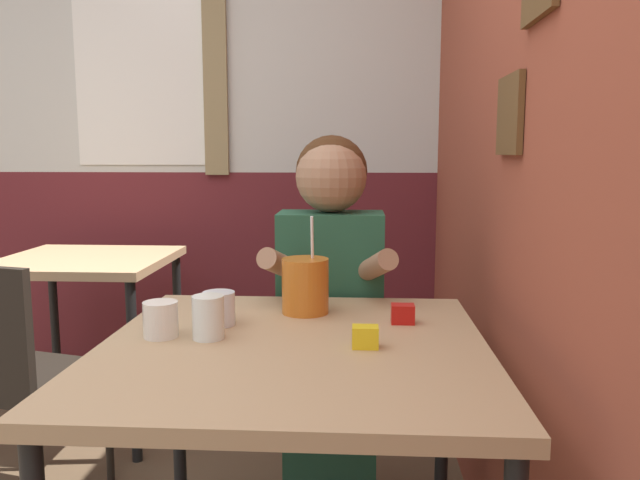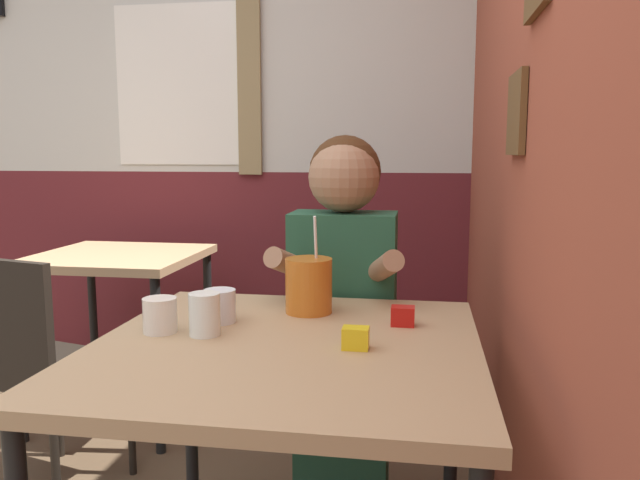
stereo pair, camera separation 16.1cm
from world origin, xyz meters
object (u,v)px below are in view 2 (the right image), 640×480
Objects in this scene: person_seated at (343,310)px; cocktail_pitcher at (309,285)px; background_table at (119,275)px; chair_near_window at (35,357)px; main_table at (286,370)px.

person_seated is 0.36m from cocktail_pitcher.
cocktail_pitcher is at bearing -40.63° from background_table.
cocktail_pitcher is at bearing 2.82° from chair_near_window.
person_seated reaches higher than cocktail_pitcher.
chair_near_window is 1.06m from person_seated.
person_seated is at bearing 20.77° from chair_near_window.
background_table is (-1.02, 1.15, -0.03)m from main_table.
person_seated is (1.04, 0.12, 0.18)m from chair_near_window.
main_table is at bearing -90.72° from cocktail_pitcher.
cocktail_pitcher is at bearing 89.28° from main_table.
main_table is 0.60m from person_seated.
background_table is at bearing 131.39° from main_table.
background_table is 0.88× the size of chair_near_window.
cocktail_pitcher is (0.99, -0.20, 0.33)m from chair_near_window.
chair_near_window is 3.19× the size of cocktail_pitcher.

